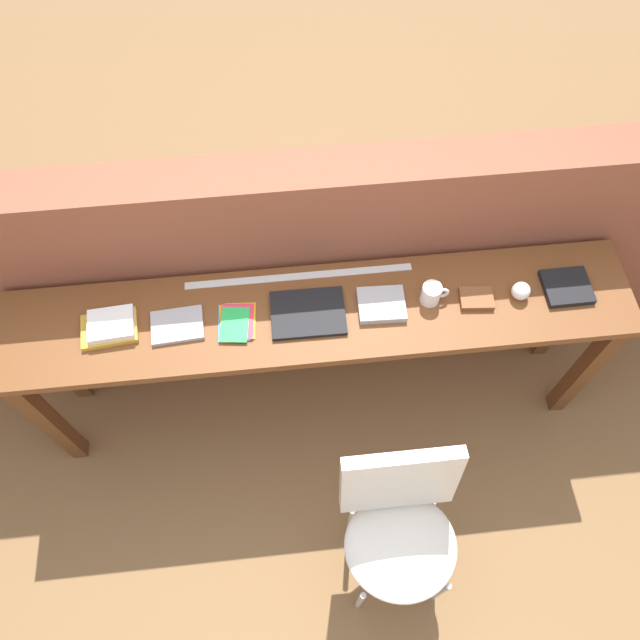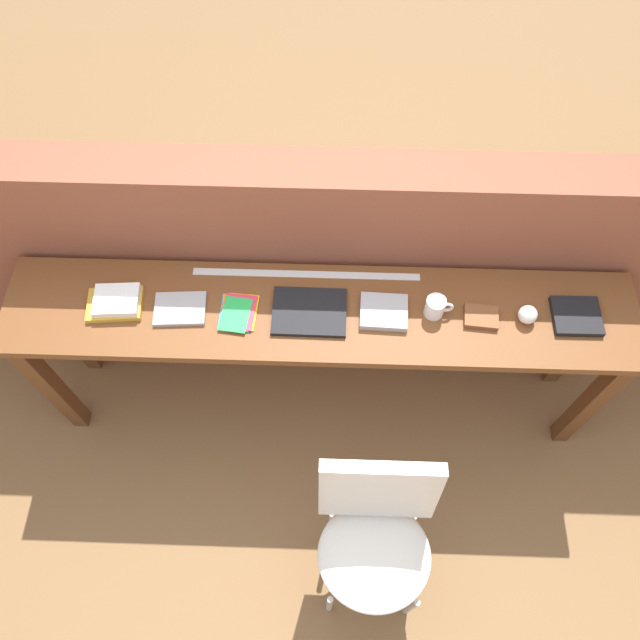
# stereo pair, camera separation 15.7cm
# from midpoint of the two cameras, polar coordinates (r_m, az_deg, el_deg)

# --- Properties ---
(ground_plane) EXTENTS (40.00, 40.00, 0.00)m
(ground_plane) POSITION_cam_midpoint_polar(r_m,az_deg,el_deg) (3.12, 1.32, -12.25)
(ground_plane) COLOR brown
(brick_wall_back) EXTENTS (6.00, 0.20, 1.32)m
(brick_wall_back) POSITION_cam_midpoint_polar(r_m,az_deg,el_deg) (2.80, 1.86, 4.46)
(brick_wall_back) COLOR brown
(brick_wall_back) RESTS_ON ground
(sideboard) EXTENTS (2.50, 0.44, 0.88)m
(sideboard) POSITION_cam_midpoint_polar(r_m,az_deg,el_deg) (2.55, 1.80, -0.88)
(sideboard) COLOR brown
(sideboard) RESTS_ON ground
(chair_white_moulded) EXTENTS (0.44, 0.45, 0.89)m
(chair_white_moulded) POSITION_cam_midpoint_polar(r_m,az_deg,el_deg) (2.51, 7.00, -18.90)
(chair_white_moulded) COLOR silver
(chair_white_moulded) RESTS_ON ground
(book_stack_leftmost) EXTENTS (0.22, 0.17, 0.05)m
(book_stack_leftmost) POSITION_cam_midpoint_polar(r_m,az_deg,el_deg) (2.52, -16.51, 1.46)
(book_stack_leftmost) COLOR gold
(book_stack_leftmost) RESTS_ON sideboard
(magazine_cycling) EXTENTS (0.21, 0.16, 0.02)m
(magazine_cycling) POSITION_cam_midpoint_polar(r_m,az_deg,el_deg) (2.47, -10.91, 0.90)
(magazine_cycling) COLOR #9E9EA3
(magazine_cycling) RESTS_ON sideboard
(pamphlet_pile_colourful) EXTENTS (0.15, 0.19, 0.01)m
(pamphlet_pile_colourful) POSITION_cam_midpoint_polar(r_m,az_deg,el_deg) (2.43, -5.73, 0.57)
(pamphlet_pile_colourful) COLOR #3399D8
(pamphlet_pile_colourful) RESTS_ON sideboard
(book_open_centre) EXTENTS (0.29, 0.21, 0.02)m
(book_open_centre) POSITION_cam_midpoint_polar(r_m,az_deg,el_deg) (2.42, 0.88, 0.64)
(book_open_centre) COLOR black
(book_open_centre) RESTS_ON sideboard
(book_grey_hardcover) EXTENTS (0.19, 0.16, 0.03)m
(book_grey_hardcover) POSITION_cam_midpoint_polar(r_m,az_deg,el_deg) (2.43, 7.70, 0.64)
(book_grey_hardcover) COLOR #9E9EA3
(book_grey_hardcover) RESTS_ON sideboard
(mug) EXTENTS (0.11, 0.08, 0.09)m
(mug) POSITION_cam_midpoint_polar(r_m,az_deg,el_deg) (2.44, 12.34, 1.07)
(mug) COLOR white
(mug) RESTS_ON sideboard
(leather_journal_brown) EXTENTS (0.14, 0.11, 0.02)m
(leather_journal_brown) POSITION_cam_midpoint_polar(r_m,az_deg,el_deg) (2.50, 16.26, 0.16)
(leather_journal_brown) COLOR brown
(leather_journal_brown) RESTS_ON sideboard
(sports_ball_small) EXTENTS (0.07, 0.07, 0.07)m
(sports_ball_small) POSITION_cam_midpoint_polar(r_m,az_deg,el_deg) (2.53, 20.15, 0.36)
(sports_ball_small) COLOR silver
(sports_ball_small) RESTS_ON sideboard
(book_repair_rightmost) EXTENTS (0.19, 0.17, 0.03)m
(book_repair_rightmost) POSITION_cam_midpoint_polar(r_m,az_deg,el_deg) (2.63, 24.00, 0.23)
(book_repair_rightmost) COLOR black
(book_repair_rightmost) RESTS_ON sideboard
(ruler_metal_back_edge) EXTENTS (0.92, 0.03, 0.00)m
(ruler_metal_back_edge) POSITION_cam_midpoint_polar(r_m,az_deg,el_deg) (2.52, 0.52, 4.10)
(ruler_metal_back_edge) COLOR silver
(ruler_metal_back_edge) RESTS_ON sideboard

